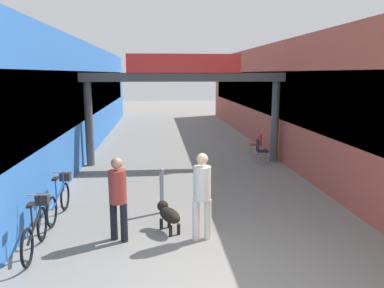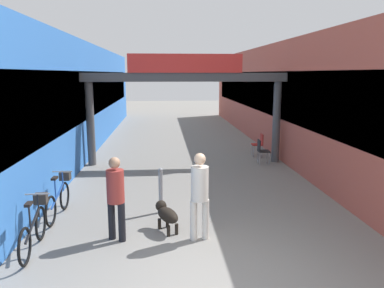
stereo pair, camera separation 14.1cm
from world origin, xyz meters
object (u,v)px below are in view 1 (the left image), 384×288
at_px(dog_on_leash, 168,214).
at_px(bicycle_blue_second, 60,198).
at_px(pedestrian_companion, 118,194).
at_px(cafe_chair_black_nearer, 260,149).
at_px(cafe_chair_red_farther, 257,143).
at_px(pedestrian_with_dog, 202,191).
at_px(bicycle_black_nearest, 36,227).
at_px(bollard_post_metal, 162,190).

xyz_separation_m(dog_on_leash, bicycle_blue_second, (-2.44, 1.05, 0.07)).
bearing_deg(pedestrian_companion, cafe_chair_black_nearer, 53.22).
relative_size(bicycle_blue_second, cafe_chair_red_farther, 1.90).
distance_m(dog_on_leash, cafe_chair_black_nearer, 6.61).
xyz_separation_m(pedestrian_with_dog, bicycle_black_nearest, (-3.10, -0.16, -0.56)).
bearing_deg(bollard_post_metal, bicycle_blue_second, -180.00).
bearing_deg(bollard_post_metal, cafe_chair_black_nearer, 51.64).
height_order(dog_on_leash, bollard_post_metal, bollard_post_metal).
xyz_separation_m(bicycle_black_nearest, bollard_post_metal, (2.33, 1.67, 0.11)).
bearing_deg(pedestrian_companion, pedestrian_with_dog, -3.30).
height_order(dog_on_leash, bicycle_black_nearest, bicycle_black_nearest).
relative_size(pedestrian_with_dog, bicycle_blue_second, 1.03).
xyz_separation_m(bicycle_blue_second, bollard_post_metal, (2.33, 0.00, 0.11)).
xyz_separation_m(pedestrian_with_dog, cafe_chair_black_nearer, (2.85, 6.07, -0.46)).
distance_m(pedestrian_with_dog, dog_on_leash, 1.02).
bearing_deg(pedestrian_companion, bicycle_blue_second, 136.09).
bearing_deg(bollard_post_metal, pedestrian_with_dog, -63.10).
bearing_deg(bicycle_black_nearest, dog_on_leash, 14.34).
distance_m(pedestrian_with_dog, bollard_post_metal, 1.75).
height_order(pedestrian_with_dog, bicycle_blue_second, pedestrian_with_dog).
bearing_deg(bollard_post_metal, dog_on_leash, -83.59).
relative_size(pedestrian_with_dog, bicycle_black_nearest, 1.03).
bearing_deg(pedestrian_companion, bollard_post_metal, 58.81).
height_order(bicycle_blue_second, cafe_chair_black_nearer, bicycle_blue_second).
height_order(bicycle_blue_second, cafe_chair_red_farther, bicycle_blue_second).
distance_m(bicycle_blue_second, bollard_post_metal, 2.33).
bearing_deg(cafe_chair_black_nearer, pedestrian_with_dog, -115.12).
xyz_separation_m(pedestrian_with_dog, pedestrian_companion, (-1.62, 0.09, -0.05)).
bearing_deg(dog_on_leash, bollard_post_metal, 96.41).
height_order(pedestrian_companion, bicycle_black_nearest, pedestrian_companion).
xyz_separation_m(dog_on_leash, bollard_post_metal, (-0.12, 1.05, 0.18)).
relative_size(dog_on_leash, cafe_chair_red_farther, 0.93).
distance_m(pedestrian_companion, cafe_chair_red_farther, 8.65).
height_order(bicycle_black_nearest, cafe_chair_black_nearer, bicycle_black_nearest).
bearing_deg(pedestrian_with_dog, bollard_post_metal, 116.90).
xyz_separation_m(bicycle_black_nearest, cafe_chair_red_farther, (6.18, 7.51, 0.10)).
distance_m(pedestrian_with_dog, pedestrian_companion, 1.62).
xyz_separation_m(pedestrian_companion, bicycle_blue_second, (-1.47, 1.41, -0.52)).
bearing_deg(dog_on_leash, pedestrian_with_dog, -35.55).
height_order(bicycle_black_nearest, cafe_chair_red_farther, bicycle_black_nearest).
bearing_deg(bicycle_blue_second, pedestrian_companion, -43.91).
bearing_deg(bicycle_black_nearest, cafe_chair_red_farther, 50.54).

